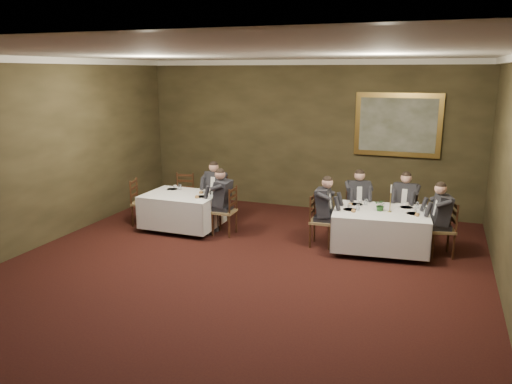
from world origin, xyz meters
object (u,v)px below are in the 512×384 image
Objects in this scene: diner_main_endleft at (322,220)px; chair_main_endright at (441,240)px; diner_sec_backright at (216,199)px; chair_sec_endright at (225,221)px; diner_sec_endright at (224,210)px; candlestick at (390,202)px; diner_main_backleft at (357,210)px; diner_main_backright at (404,213)px; chair_main_backleft at (357,220)px; diner_main_endright at (442,228)px; table_second at (183,209)px; painting at (398,125)px; chair_sec_backright at (216,209)px; centerpiece at (381,204)px; table_main at (380,227)px; chair_main_backright at (404,224)px; chair_sec_backleft at (183,205)px; chair_main_endleft at (321,231)px; chair_sec_endleft at (143,212)px.

diner_main_endleft reaches higher than chair_main_endright.
diner_sec_backright reaches higher than chair_sec_endright.
diner_sec_backright is 0.95m from diner_sec_endright.
diner_sec_backright is 3.85m from candlestick.
diner_main_backleft is 1.00× the size of diner_main_backright.
chair_main_backleft is 0.74× the size of diner_main_endright.
painting is at bearing 32.21° from table_second.
chair_sec_backright is 4.15× the size of centerpiece.
table_main is at bearing -88.45° from diner_sec_endright.
diner_sec_backright is at bearing 10.50° from chair_main_backright.
diner_main_backleft is at bearing 52.90° from chair_main_endright.
chair_main_endright reaches higher than table_main.
diner_sec_endright is 0.72× the size of painting.
chair_main_endright is 5.54m from chair_sec_backleft.
painting is at bearing 93.69° from candlestick.
diner_main_backleft is 0.72× the size of painting.
centerpiece is at bearing 74.70° from chair_main_backright.
chair_sec_backleft is 5.10m from painting.
chair_main_endleft is (-1.44, -1.03, -0.23)m from diner_main_backright.
painting reaches higher than diner_main_endright.
candlestick reaches higher than chair_main_endright.
chair_main_backright is at bearing 172.84° from chair_sec_backleft.
diner_main_endright is (1.62, -0.70, 0.23)m from chair_main_backleft.
diner_main_backright and diner_main_endright have the same top height.
chair_main_backleft is 3.07m from diner_sec_backright.
chair_main_backleft is 1.00× the size of chair_main_endleft.
diner_main_endleft is 2.01m from chair_sec_endright.
chair_main_endleft is (-0.52, -0.93, -0.23)m from diner_main_backleft.
diner_main_backleft is 3.07m from diner_sec_backright.
diner_sec_backright is 0.98m from chair_sec_endright.
centerpiece is (4.43, -0.65, 0.60)m from chair_sec_backleft.
diner_sec_backright reaches higher than chair_main_backright.
diner_main_endright reaches higher than chair_sec_backleft.
diner_main_endleft is 1.30m from candlestick.
diner_main_endleft is (-1.06, -0.12, 0.06)m from table_main.
diner_sec_backright reaches higher than table_main.
chair_sec_endleft is 4.15× the size of centerpiece.
centerpiece reaches higher than chair_sec_backright.
chair_sec_endleft is (-6.07, -0.27, 0.00)m from chair_main_endright.
chair_main_endleft is 4.15× the size of centerpiece.
diner_main_backright is at bearing 77.61° from candlestick.
chair_sec_endleft is at bearing 17.61° from chair_main_backright.
chair_sec_backright is 0.74× the size of diner_sec_backright.
chair_sec_backleft and chair_sec_endright have the same top height.
diner_main_endleft reaches higher than candlestick.
diner_main_endleft is 3.15m from painting.
chair_main_backright is 3.60m from diner_sec_endright.
table_main is 1.37× the size of diner_main_endleft.
diner_sec_endright is 1.35× the size of chair_sec_endleft.
chair_main_endright is 1.93× the size of candlestick.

